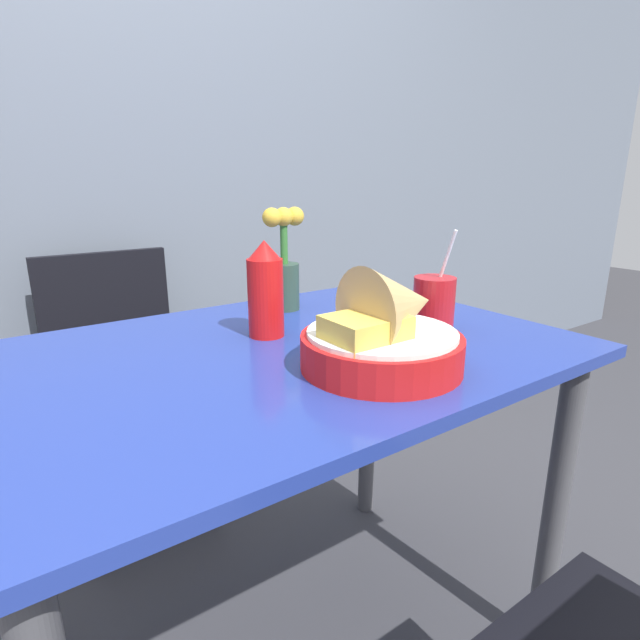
# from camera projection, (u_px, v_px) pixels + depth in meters

# --- Properties ---
(wall_window) EXTENTS (7.00, 0.06, 2.60)m
(wall_window) POSITION_uv_depth(u_px,v_px,m) (117.00, 103.00, 1.63)
(wall_window) COLOR slate
(wall_window) RESTS_ON ground_plane
(dining_table) EXTENTS (1.08, 0.74, 0.75)m
(dining_table) POSITION_uv_depth(u_px,v_px,m) (289.00, 402.00, 0.99)
(dining_table) COLOR #233893
(dining_table) RESTS_ON ground_plane
(chair_far_window) EXTENTS (0.40, 0.40, 0.84)m
(chair_far_window) POSITION_uv_depth(u_px,v_px,m) (119.00, 363.00, 1.58)
(chair_far_window) COLOR black
(chair_far_window) RESTS_ON ground_plane
(food_basket) EXTENTS (0.27, 0.27, 0.18)m
(food_basket) POSITION_uv_depth(u_px,v_px,m) (387.00, 332.00, 0.84)
(food_basket) COLOR red
(food_basket) RESTS_ON dining_table
(ketchup_bottle) EXTENTS (0.07, 0.07, 0.19)m
(ketchup_bottle) POSITION_uv_depth(u_px,v_px,m) (266.00, 290.00, 1.00)
(ketchup_bottle) COLOR red
(ketchup_bottle) RESTS_ON dining_table
(drink_cup) EXTENTS (0.09, 0.09, 0.21)m
(drink_cup) POSITION_uv_depth(u_px,v_px,m) (434.00, 305.00, 1.05)
(drink_cup) COLOR red
(drink_cup) RESTS_ON dining_table
(flower_vase) EXTENTS (0.11, 0.07, 0.25)m
(flower_vase) POSITION_uv_depth(u_px,v_px,m) (284.00, 264.00, 1.20)
(flower_vase) COLOR #2D4738
(flower_vase) RESTS_ON dining_table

